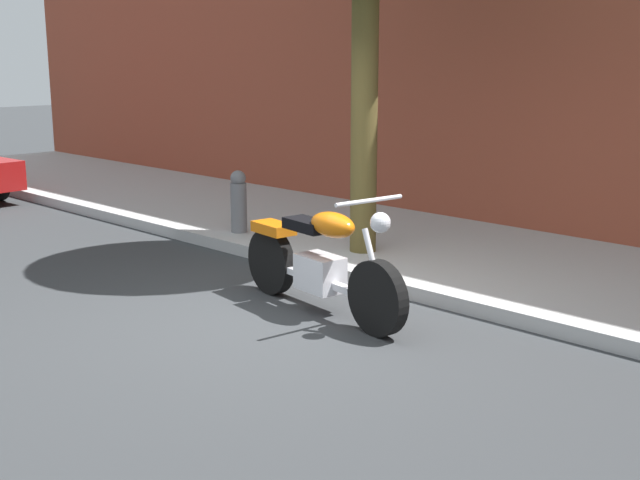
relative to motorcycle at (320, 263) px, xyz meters
name	(u,v)px	position (x,y,z in m)	size (l,w,h in m)	color
ground_plane	(278,318)	(-0.15, -0.38, -0.47)	(60.00, 60.00, 0.00)	#303335
sidewalk	(462,257)	(-0.15, 2.41, -0.40)	(24.29, 3.09, 0.14)	#ACACAC
motorcycle	(320,263)	(0.00, 0.00, 0.00)	(2.19, 0.73, 1.14)	black
fire_hydrant	(239,207)	(-2.69, 1.30, -0.01)	(0.20, 0.20, 0.91)	slate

